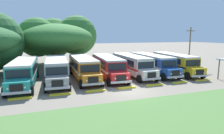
{
  "coord_description": "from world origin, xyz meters",
  "views": [
    {
      "loc": [
        -8.13,
        -17.25,
        5.75
      ],
      "look_at": [
        0.0,
        5.81,
        1.6
      ],
      "focal_mm": 30.34,
      "sensor_mm": 36.0,
      "label": 1
    }
  ],
  "objects_px": {
    "parked_bus_slot_1": "(57,69)",
    "utility_pole": "(190,46)",
    "parked_bus_slot_0": "(24,71)",
    "parked_bus_slot_4": "(132,64)",
    "parked_bus_slot_2": "(83,67)",
    "parked_bus_slot_6": "(175,62)",
    "broad_shade_tree": "(57,37)",
    "parked_bus_slot_3": "(108,65)",
    "parked_bus_slot_5": "(152,63)"
  },
  "relations": [
    {
      "from": "parked_bus_slot_1",
      "to": "parked_bus_slot_3",
      "type": "distance_m",
      "value": 6.83
    },
    {
      "from": "parked_bus_slot_0",
      "to": "parked_bus_slot_3",
      "type": "distance_m",
      "value": 10.55
    },
    {
      "from": "parked_bus_slot_3",
      "to": "parked_bus_slot_4",
      "type": "distance_m",
      "value": 3.73
    },
    {
      "from": "parked_bus_slot_3",
      "to": "utility_pole",
      "type": "distance_m",
      "value": 16.27
    },
    {
      "from": "parked_bus_slot_6",
      "to": "broad_shade_tree",
      "type": "distance_m",
      "value": 22.22
    },
    {
      "from": "parked_bus_slot_0",
      "to": "parked_bus_slot_3",
      "type": "height_order",
      "value": "same"
    },
    {
      "from": "parked_bus_slot_1",
      "to": "parked_bus_slot_3",
      "type": "xyz_separation_m",
      "value": [
        6.83,
        0.15,
        0.0
      ]
    },
    {
      "from": "parked_bus_slot_1",
      "to": "parked_bus_slot_6",
      "type": "distance_m",
      "value": 17.65
    },
    {
      "from": "parked_bus_slot_1",
      "to": "parked_bus_slot_3",
      "type": "relative_size",
      "value": 1.0
    },
    {
      "from": "parked_bus_slot_0",
      "to": "parked_bus_slot_4",
      "type": "xyz_separation_m",
      "value": [
        14.26,
        0.71,
        0.0
      ]
    },
    {
      "from": "parked_bus_slot_2",
      "to": "broad_shade_tree",
      "type": "bearing_deg",
      "value": -170.29
    },
    {
      "from": "parked_bus_slot_0",
      "to": "parked_bus_slot_4",
      "type": "relative_size",
      "value": 1.0
    },
    {
      "from": "parked_bus_slot_3",
      "to": "parked_bus_slot_4",
      "type": "height_order",
      "value": "same"
    },
    {
      "from": "utility_pole",
      "to": "parked_bus_slot_1",
      "type": "bearing_deg",
      "value": -173.71
    },
    {
      "from": "broad_shade_tree",
      "to": "parked_bus_slot_3",
      "type": "bearing_deg",
      "value": -67.89
    },
    {
      "from": "parked_bus_slot_2",
      "to": "parked_bus_slot_4",
      "type": "bearing_deg",
      "value": 90.46
    },
    {
      "from": "parked_bus_slot_4",
      "to": "broad_shade_tree",
      "type": "bearing_deg",
      "value": -144.91
    },
    {
      "from": "parked_bus_slot_5",
      "to": "utility_pole",
      "type": "relative_size",
      "value": 1.54
    },
    {
      "from": "parked_bus_slot_4",
      "to": "parked_bus_slot_5",
      "type": "bearing_deg",
      "value": 90.18
    },
    {
      "from": "parked_bus_slot_6",
      "to": "parked_bus_slot_2",
      "type": "bearing_deg",
      "value": -87.18
    },
    {
      "from": "parked_bus_slot_0",
      "to": "parked_bus_slot_3",
      "type": "xyz_separation_m",
      "value": [
        10.54,
        0.51,
        0.0
      ]
    },
    {
      "from": "parked_bus_slot_1",
      "to": "parked_bus_slot_4",
      "type": "height_order",
      "value": "same"
    },
    {
      "from": "parked_bus_slot_1",
      "to": "utility_pole",
      "type": "bearing_deg",
      "value": 99.11
    },
    {
      "from": "parked_bus_slot_0",
      "to": "utility_pole",
      "type": "distance_m",
      "value": 26.74
    },
    {
      "from": "parked_bus_slot_0",
      "to": "parked_bus_slot_3",
      "type": "bearing_deg",
      "value": 94.24
    },
    {
      "from": "parked_bus_slot_1",
      "to": "parked_bus_slot_3",
      "type": "height_order",
      "value": "same"
    },
    {
      "from": "parked_bus_slot_3",
      "to": "parked_bus_slot_6",
      "type": "bearing_deg",
      "value": 91.35
    },
    {
      "from": "parked_bus_slot_1",
      "to": "parked_bus_slot_2",
      "type": "distance_m",
      "value": 3.43
    },
    {
      "from": "broad_shade_tree",
      "to": "utility_pole",
      "type": "relative_size",
      "value": 2.22
    },
    {
      "from": "parked_bus_slot_5",
      "to": "parked_bus_slot_6",
      "type": "xyz_separation_m",
      "value": [
        3.75,
        -0.51,
        0.0
      ]
    },
    {
      "from": "parked_bus_slot_0",
      "to": "parked_bus_slot_1",
      "type": "distance_m",
      "value": 3.73
    },
    {
      "from": "parked_bus_slot_1",
      "to": "parked_bus_slot_2",
      "type": "height_order",
      "value": "same"
    },
    {
      "from": "parked_bus_slot_0",
      "to": "parked_bus_slot_5",
      "type": "bearing_deg",
      "value": 93.67
    },
    {
      "from": "parked_bus_slot_5",
      "to": "parked_bus_slot_4",
      "type": "bearing_deg",
      "value": -90.07
    },
    {
      "from": "parked_bus_slot_2",
      "to": "parked_bus_slot_6",
      "type": "height_order",
      "value": "same"
    },
    {
      "from": "parked_bus_slot_5",
      "to": "broad_shade_tree",
      "type": "distance_m",
      "value": 19.22
    },
    {
      "from": "parked_bus_slot_0",
      "to": "parked_bus_slot_1",
      "type": "xyz_separation_m",
      "value": [
        3.71,
        0.36,
        0.0
      ]
    },
    {
      "from": "parked_bus_slot_0",
      "to": "utility_pole",
      "type": "relative_size",
      "value": 1.54
    },
    {
      "from": "parked_bus_slot_1",
      "to": "parked_bus_slot_6",
      "type": "xyz_separation_m",
      "value": [
        17.65,
        -0.2,
        0.0
      ]
    },
    {
      "from": "utility_pole",
      "to": "parked_bus_slot_0",
      "type": "bearing_deg",
      "value": -173.82
    },
    {
      "from": "parked_bus_slot_4",
      "to": "parked_bus_slot_5",
      "type": "relative_size",
      "value": 1.0
    },
    {
      "from": "broad_shade_tree",
      "to": "parked_bus_slot_6",
      "type": "bearing_deg",
      "value": -41.03
    },
    {
      "from": "parked_bus_slot_4",
      "to": "parked_bus_slot_2",
      "type": "bearing_deg",
      "value": -89.04
    },
    {
      "from": "parked_bus_slot_3",
      "to": "broad_shade_tree",
      "type": "xyz_separation_m",
      "value": [
        -5.7,
        14.03,
        3.71
      ]
    },
    {
      "from": "parked_bus_slot_0",
      "to": "utility_pole",
      "type": "height_order",
      "value": "utility_pole"
    },
    {
      "from": "parked_bus_slot_3",
      "to": "parked_bus_slot_5",
      "type": "bearing_deg",
      "value": 94.54
    },
    {
      "from": "parked_bus_slot_0",
      "to": "parked_bus_slot_1",
      "type": "height_order",
      "value": "same"
    },
    {
      "from": "parked_bus_slot_2",
      "to": "parked_bus_slot_6",
      "type": "bearing_deg",
      "value": 88.17
    },
    {
      "from": "parked_bus_slot_6",
      "to": "parked_bus_slot_4",
      "type": "bearing_deg",
      "value": -89.48
    },
    {
      "from": "parked_bus_slot_1",
      "to": "parked_bus_slot_4",
      "type": "relative_size",
      "value": 1.0
    }
  ]
}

